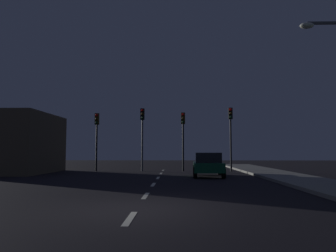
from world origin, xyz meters
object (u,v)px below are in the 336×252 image
at_px(traffic_signal_center_left, 142,127).
at_px(traffic_signal_far_right, 231,127).
at_px(traffic_signal_far_left, 97,130).
at_px(traffic_signal_center_right, 183,130).
at_px(car_stopped_ahead, 208,164).

distance_m(traffic_signal_center_left, traffic_signal_far_right, 6.93).
relative_size(traffic_signal_far_left, traffic_signal_far_right, 0.92).
bearing_deg(traffic_signal_far_left, traffic_signal_far_right, 0.00).
relative_size(traffic_signal_center_right, car_stopped_ahead, 1.14).
bearing_deg(traffic_signal_center_right, traffic_signal_center_left, 179.99).
xyz_separation_m(traffic_signal_far_left, traffic_signal_center_right, (6.83, 0.00, 0.02)).
bearing_deg(traffic_signal_center_right, car_stopped_ahead, -74.55).
distance_m(traffic_signal_center_left, traffic_signal_center_right, 3.22).
relative_size(traffic_signal_far_left, car_stopped_ahead, 1.13).
bearing_deg(traffic_signal_center_left, traffic_signal_center_right, -0.01).
height_order(traffic_signal_far_right, car_stopped_ahead, traffic_signal_far_right).
height_order(traffic_signal_center_right, traffic_signal_far_right, traffic_signal_far_right).
bearing_deg(car_stopped_ahead, traffic_signal_far_left, 148.00).
bearing_deg(traffic_signal_far_left, traffic_signal_center_right, 0.00).
relative_size(traffic_signal_center_left, traffic_signal_far_right, 0.99).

